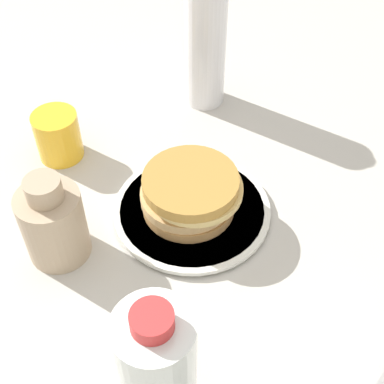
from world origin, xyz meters
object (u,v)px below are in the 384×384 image
object	(u,v)px
cream_jug	(53,222)
water_bottle_mid	(205,43)
pancake_stack	(190,192)
plate	(192,210)
water_bottle_near	(158,374)
juice_glass	(58,136)

from	to	relation	value
cream_jug	water_bottle_mid	distance (m)	0.41
pancake_stack	plate	bearing A→B (deg)	71.16
plate	water_bottle_near	distance (m)	0.32
water_bottle_near	water_bottle_mid	xyz separation A→B (m)	(-0.42, 0.41, 0.02)
plate	water_bottle_mid	world-z (taller)	water_bottle_mid
pancake_stack	water_bottle_mid	bearing A→B (deg)	136.42
plate	cream_jug	size ratio (longest dim) A/B	1.68
plate	water_bottle_near	bearing A→B (deg)	-44.92
pancake_stack	juice_glass	size ratio (longest dim) A/B	1.85
plate	pancake_stack	world-z (taller)	pancake_stack
cream_jug	water_bottle_near	bearing A→B (deg)	-4.89
juice_glass	cream_jug	distance (m)	0.20
juice_glass	water_bottle_near	xyz separation A→B (m)	(0.45, -0.12, 0.06)
pancake_stack	juice_glass	distance (m)	0.25
plate	cream_jug	world-z (taller)	cream_jug
juice_glass	cream_jug	size ratio (longest dim) A/B	0.58
plate	juice_glass	size ratio (longest dim) A/B	2.88
plate	cream_jug	bearing A→B (deg)	-108.29
juice_glass	water_bottle_mid	xyz separation A→B (m)	(0.03, 0.28, 0.08)
water_bottle_mid	cream_jug	bearing A→B (deg)	-69.26
water_bottle_near	water_bottle_mid	bearing A→B (deg)	135.98
cream_jug	water_bottle_near	xyz separation A→B (m)	(0.28, -0.02, 0.04)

